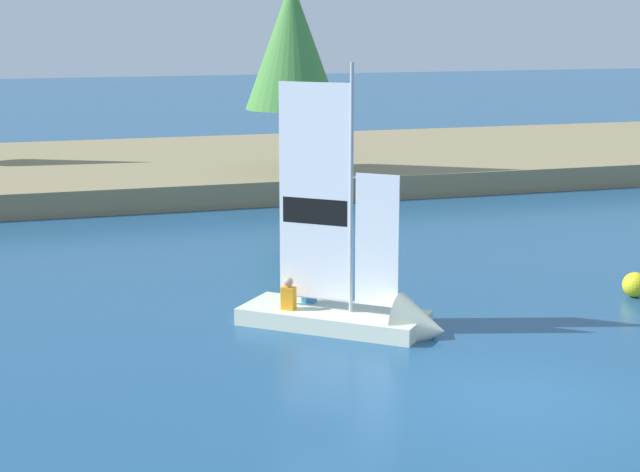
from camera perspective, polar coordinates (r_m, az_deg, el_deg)
ground_plane at (r=18.42m, az=10.55°, el=-8.83°), size 200.00×200.00×0.00m
shore_bank at (r=43.08m, az=-6.10°, el=3.72°), size 80.00×14.58×0.86m
shoreline_tree_midright at (r=38.49m, az=-1.53°, el=10.25°), size 3.36×3.36×6.85m
sailboat at (r=22.02m, az=2.66°, el=-4.15°), size 4.28×3.98×6.03m
channel_buoy at (r=25.69m, az=16.58°, el=-2.52°), size 0.58×0.58×0.58m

